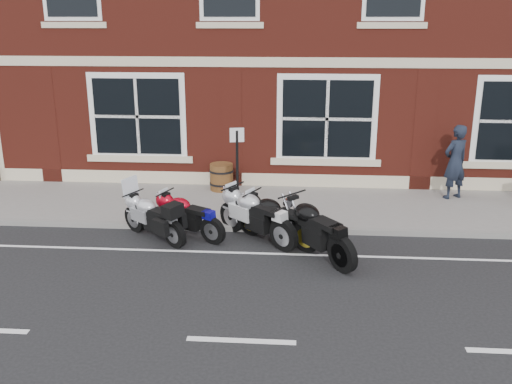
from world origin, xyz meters
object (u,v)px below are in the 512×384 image
moto_naked_black (316,227)px  pedestrian_left (455,162)px  moto_touring_silver (153,215)px  barrel_planter (222,177)px  moto_sport_silver (257,214)px  moto_sport_red (188,215)px  parking_sign (237,169)px  moto_sport_black (277,218)px

moto_naked_black → pedestrian_left: (3.53, 3.64, 0.46)m
moto_touring_silver → barrel_planter: (1.03, 3.22, -0.04)m
moto_touring_silver → moto_sport_silver: size_ratio=0.91×
moto_sport_red → parking_sign: parking_sign is taller
pedestrian_left → parking_sign: size_ratio=0.87×
moto_sport_silver → moto_sport_red: bearing=129.1°
moto_sport_red → pedestrian_left: 6.83m
parking_sign → pedestrian_left: bearing=12.9°
moto_naked_black → barrel_planter: (-2.37, 3.91, -0.13)m
moto_sport_red → moto_touring_silver: bearing=132.7°
pedestrian_left → barrel_planter: 5.93m
moto_sport_silver → moto_naked_black: 1.43m
parking_sign → barrel_planter: bearing=94.7°
moto_sport_red → moto_sport_black: moto_sport_black is taller
moto_sport_silver → barrel_planter: size_ratio=2.47×
moto_sport_red → moto_sport_black: bearing=-65.0°
moto_sport_silver → parking_sign: bearing=79.2°
moto_naked_black → parking_sign: bearing=104.5°
moto_naked_black → moto_sport_red: bearing=126.6°
pedestrian_left → parking_sign: bearing=-5.2°
moto_sport_red → moto_sport_silver: size_ratio=0.98×
barrel_planter → parking_sign: (0.69, -2.53, 0.89)m
moto_sport_black → barrel_planter: 3.62m
moto_sport_silver → parking_sign: (-0.47, 0.61, 0.79)m
moto_sport_silver → pedestrian_left: bearing=-16.7°
pedestrian_left → parking_sign: 5.68m
barrel_planter → parking_sign: parking_sign is taller
pedestrian_left → barrel_planter: bearing=-31.3°
moto_sport_red → parking_sign: bearing=-31.2°
moto_sport_red → moto_naked_black: bearing=-76.8°
moto_sport_red → moto_naked_black: 2.81m
moto_sport_silver → parking_sign: 1.10m
moto_sport_black → barrel_planter: size_ratio=2.52×
moto_sport_silver → barrel_planter: 3.35m
moto_touring_silver → moto_naked_black: moto_touring_silver is taller
moto_sport_red → pedestrian_left: (6.21, 2.80, 0.56)m
moto_sport_black → barrel_planter: bearing=61.5°
moto_sport_red → moto_sport_silver: (1.48, -0.08, 0.08)m
moto_sport_black → moto_naked_black: (0.77, -0.65, 0.06)m
moto_sport_silver → pedestrian_left: pedestrian_left is taller
moto_sport_silver → barrel_planter: moto_sport_silver is taller
moto_sport_red → parking_sign: size_ratio=0.80×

